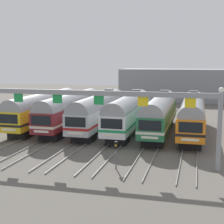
{
  "coord_description": "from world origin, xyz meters",
  "views": [
    {
      "loc": [
        10.45,
        -42.01,
        9.08
      ],
      "look_at": [
        -0.28,
        0.02,
        2.5
      ],
      "focal_mm": 54.49,
      "sensor_mm": 36.0,
      "label": 1
    }
  ],
  "objects": [
    {
      "name": "commuter_train_maroon",
      "position": [
        -5.9,
        -0.01,
        2.69
      ],
      "size": [
        2.88,
        18.06,
        4.77
      ],
      "color": "maroon",
      "rests_on": "ground"
    },
    {
      "name": "commuter_train_stainless",
      "position": [
        -1.97,
        -0.0,
        2.69
      ],
      "size": [
        2.88,
        18.06,
        5.05
      ],
      "color": "#B2B5BA",
      "rests_on": "ground"
    },
    {
      "name": "catenary_gantry",
      "position": [
        0.0,
        -13.5,
        5.33
      ],
      "size": [
        24.91,
        0.44,
        6.97
      ],
      "color": "gray",
      "rests_on": "ground"
    },
    {
      "name": "ground_plane",
      "position": [
        0.0,
        0.0,
        0.0
      ],
      "size": [
        160.0,
        160.0,
        0.0
      ],
      "primitive_type": "plane",
      "color": "#5B564F"
    },
    {
      "name": "track_bed",
      "position": [
        -0.0,
        17.0,
        0.07
      ],
      "size": [
        21.18,
        70.0,
        0.15
      ],
      "color": "gray",
      "rests_on": "ground"
    },
    {
      "name": "commuter_train_yellow",
      "position": [
        -9.84,
        -0.01,
        2.69
      ],
      "size": [
        2.88,
        18.06,
        4.77
      ],
      "color": "gold",
      "rests_on": "ground"
    },
    {
      "name": "commuter_train_white",
      "position": [
        1.97,
        -0.0,
        2.69
      ],
      "size": [
        2.88,
        18.06,
        5.05
      ],
      "color": "white",
      "rests_on": "ground"
    },
    {
      "name": "maintenance_building",
      "position": [
        6.39,
        36.61,
        3.59
      ],
      "size": [
        26.57,
        10.0,
        7.18
      ],
      "primitive_type": "cube",
      "color": "gray",
      "rests_on": "ground"
    },
    {
      "name": "commuter_train_orange",
      "position": [
        9.84,
        -0.0,
        2.69
      ],
      "size": [
        2.88,
        18.06,
        5.05
      ],
      "color": "orange",
      "rests_on": "ground"
    },
    {
      "name": "commuter_train_green",
      "position": [
        5.9,
        -0.0,
        2.69
      ],
      "size": [
        2.88,
        18.06,
        5.05
      ],
      "color": "#236B42",
      "rests_on": "ground"
    },
    {
      "name": "yard_signal_mast",
      "position": [
        3.93,
        -15.13,
        1.7
      ],
      "size": [
        0.28,
        0.35,
        2.42
      ],
      "color": "#59595E",
      "rests_on": "ground"
    }
  ]
}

